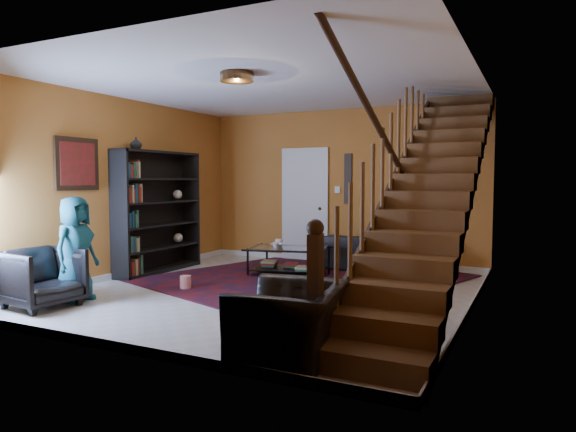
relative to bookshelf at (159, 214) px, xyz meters
name	(u,v)px	position (x,y,z in m)	size (l,w,h in m)	color
floor	(269,292)	(2.40, -0.60, -0.96)	(5.50, 5.50, 0.00)	beige
room	(238,267)	(1.07, 0.73, -0.91)	(5.50, 5.50, 5.50)	#C2702B
staircase	(430,191)	(4.53, -0.60, 0.43)	(0.95, 5.02, 3.18)	brown
bookshelf	(159,214)	(0.00, 0.00, 0.00)	(0.35, 1.80, 2.00)	black
door	(305,207)	(1.70, 2.12, 0.06)	(0.82, 0.05, 2.05)	silver
framed_picture	(77,164)	(-0.17, -1.50, 0.79)	(0.04, 0.74, 0.74)	maroon
wall_hanging	(348,179)	(2.55, 2.13, 0.59)	(0.14, 0.03, 0.90)	black
ceiling_fixture	(237,77)	(2.40, -1.40, 1.78)	(0.40, 0.40, 0.10)	#3F2814
rug	(305,278)	(2.45, 0.49, -0.95)	(3.70, 4.23, 0.02)	#4F0E0E
sofa	(374,253)	(3.19, 1.70, -0.67)	(2.04, 0.80, 0.59)	black
armchair_left	(42,278)	(0.35, -2.52, -0.61)	(0.76, 0.78, 0.71)	black
armchair_right	(290,323)	(3.81, -2.85, -0.65)	(0.98, 0.86, 0.64)	black
person_adult_a	(379,258)	(3.26, 1.75, -0.76)	(0.47, 0.31, 1.30)	black
person_adult_b	(393,258)	(3.49, 1.75, -0.75)	(0.65, 0.50, 1.33)	black
person_child	(75,249)	(0.45, -2.12, -0.30)	(0.65, 0.42, 1.32)	#184E5C
coffee_table	(289,259)	(2.11, 0.60, -0.70)	(1.33, 0.98, 0.45)	black
cup_a	(279,242)	(1.84, 0.78, -0.46)	(0.13, 0.13, 0.10)	#999999
cup_b	(276,245)	(1.96, 0.45, -0.47)	(0.10, 0.10, 0.09)	#999999
bowl	(277,245)	(1.90, 0.61, -0.48)	(0.21, 0.21, 0.05)	#999999
vase	(136,143)	(0.00, -0.50, 1.13)	(0.18, 0.18, 0.19)	#999999
popcorn_bucket	(186,282)	(1.28, -0.97, -0.86)	(0.15, 0.15, 0.18)	red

